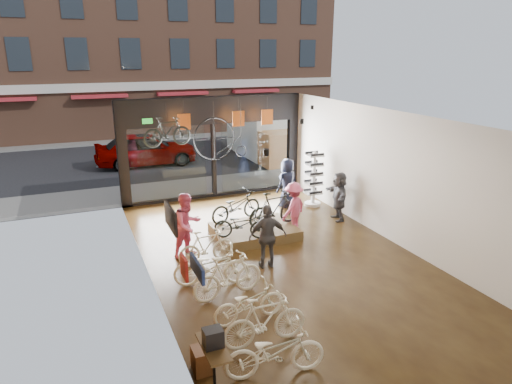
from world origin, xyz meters
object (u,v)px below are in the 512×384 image
display_bike_left (241,224)px  hung_bike (167,132)px  floor_bike_1 (265,321)px  customer_5 (339,196)px  floor_bike_3 (228,276)px  customer_3 (294,208)px  customer_4 (287,183)px  street_car (146,149)px  penny_farthing (223,140)px  floor_bike_4 (211,266)px  display_bike_right (236,206)px  floor_bike_5 (206,247)px  customer_1 (188,225)px  sunglasses_rack (313,179)px  display_platform (254,231)px  floor_bike_0 (275,351)px  floor_bike_2 (249,303)px  customer_2 (268,236)px  display_bike_mid (275,209)px  box_truck (267,135)px

display_bike_left → hung_bike: bearing=49.4°
floor_bike_1 → customer_5: (4.95, 5.26, 0.31)m
floor_bike_3 → customer_3: (3.13, 2.88, 0.28)m
customer_4 → customer_5: bearing=97.9°
street_car → penny_farthing: 7.95m
floor_bike_1 → floor_bike_4: (-0.24, 2.62, -0.03)m
customer_5 → penny_farthing: 4.32m
display_bike_right → customer_4: 2.85m
street_car → floor_bike_5: (-0.39, -11.52, -0.35)m
customer_1 → display_bike_right: bearing=9.1°
floor_bike_5 → sunglasses_rack: (4.92, 3.07, 0.53)m
display_platform → customer_1: 2.37m
floor_bike_4 → sunglasses_rack: sunglasses_rack is taller
floor_bike_0 → sunglasses_rack: (5.08, 7.72, 0.53)m
street_car → penny_farthing: (1.42, -7.64, 1.68)m
floor_bike_4 → display_bike_left: bearing=-24.6°
display_platform → customer_3: 1.40m
floor_bike_2 → customer_4: bearing=-36.1°
display_bike_right → customer_2: (-0.15, -2.75, 0.08)m
customer_2 → penny_farthing: size_ratio=0.94×
floor_bike_0 → penny_farthing: 8.99m
customer_5 → street_car: bearing=-142.4°
floor_bike_5 → display_bike_right: display_bike_right is taller
floor_bike_0 → customer_1: customer_1 is taller
display_platform → hung_bike: (-1.96, 2.52, 2.78)m
display_bike_mid → customer_1: (-2.79, -0.45, 0.05)m
display_bike_left → display_bike_right: size_ratio=0.87×
customer_5 → hung_bike: (-5.07, 2.26, 2.11)m
floor_bike_4 → customer_3: size_ratio=1.13×
box_truck → display_bike_mid: bearing=-112.5°
floor_bike_3 → display_bike_mid: display_bike_mid is taller
display_bike_mid → sunglasses_rack: sunglasses_rack is taller
floor_bike_0 → sunglasses_rack: sunglasses_rack is taller
box_truck → floor_bike_5: (-6.37, -10.52, -0.78)m
customer_2 → display_bike_mid: bearing=-110.6°
customer_2 → display_bike_right: bearing=-84.1°
display_platform → penny_farthing: bearing=91.1°
box_truck → customer_5: box_truck is taller
customer_5 → display_bike_left: bearing=-63.6°
floor_bike_3 → display_bike_right: size_ratio=0.97×
display_bike_mid → penny_farthing: penny_farthing is taller
box_truck → floor_bike_4: bearing=-119.4°
floor_bike_3 → display_bike_mid: size_ratio=0.97×
display_bike_left → customer_2: size_ratio=0.91×
display_bike_left → customer_2: 1.41m
display_bike_right → floor_bike_3: bearing=142.6°
display_platform → display_bike_right: 1.01m
customer_1 → customer_5: customer_1 is taller
street_car → floor_bike_3: 13.39m
floor_bike_1 → hung_bike: size_ratio=1.07×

